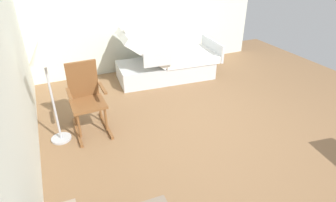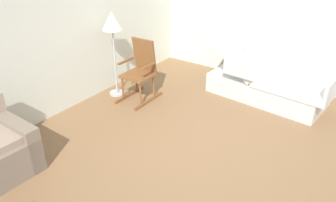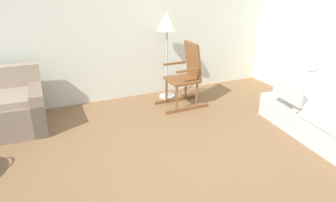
{
  "view_description": "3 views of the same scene",
  "coord_description": "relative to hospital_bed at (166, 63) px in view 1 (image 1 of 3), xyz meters",
  "views": [
    {
      "loc": [
        -2.78,
        2.13,
        2.45
      ],
      "look_at": [
        0.21,
        0.78,
        0.64
      ],
      "focal_mm": 30.01,
      "sensor_mm": 36.0,
      "label": 1
    },
    {
      "loc": [
        -3.04,
        -1.67,
        2.69
      ],
      "look_at": [
        -0.06,
        0.43,
        0.77
      ],
      "focal_mm": 35.48,
      "sensor_mm": 36.0,
      "label": 2
    },
    {
      "loc": [
        -1.31,
        -2.7,
        2.11
      ],
      "look_at": [
        0.06,
        0.38,
        0.73
      ],
      "focal_mm": 34.41,
      "sensor_mm": 36.0,
      "label": 3
    }
  ],
  "objects": [
    {
      "name": "ground_plane",
      "position": [
        -2.23,
        0.07,
        -0.32
      ],
      "size": [
        7.4,
        7.4,
        0.0
      ],
      "primitive_type": "plane",
      "color": "olive"
    },
    {
      "name": "rocking_chair",
      "position": [
        -1.24,
        1.81,
        0.19
      ],
      "size": [
        0.77,
        0.51,
        1.05
      ],
      "color": "brown",
      "rests_on": "ground"
    },
    {
      "name": "floor_lamp",
      "position": [
        -1.38,
        2.26,
        0.91
      ],
      "size": [
        0.34,
        0.34,
        1.48
      ],
      "color": "#B2B5BA",
      "rests_on": "ground"
    },
    {
      "name": "back_wall",
      "position": [
        -2.23,
        2.61,
        1.03
      ],
      "size": [
        6.12,
        0.1,
        2.7
      ],
      "primitive_type": "cube",
      "color": "silver",
      "rests_on": "ground"
    },
    {
      "name": "side_wall",
      "position": [
        0.78,
        0.07,
        1.03
      ],
      "size": [
        0.1,
        5.18,
        2.7
      ],
      "primitive_type": "cube",
      "color": "silver",
      "rests_on": "ground"
    },
    {
      "name": "hospital_bed",
      "position": [
        0.0,
        0.0,
        0.0
      ],
      "size": [
        1.14,
        2.13,
        1.16
      ],
      "color": "silver",
      "rests_on": "ground"
    }
  ]
}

